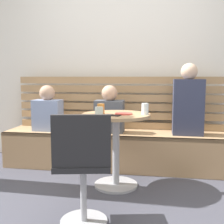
# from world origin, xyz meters

# --- Properties ---
(ground) EXTENTS (8.00, 8.00, 0.00)m
(ground) POSITION_xyz_m (0.00, 0.00, 0.00)
(ground) COLOR #42424C
(back_wall) EXTENTS (5.20, 0.10, 2.90)m
(back_wall) POSITION_xyz_m (0.00, 1.64, 1.45)
(back_wall) COLOR silver
(back_wall) RESTS_ON ground
(booth_bench) EXTENTS (2.70, 0.52, 0.44)m
(booth_bench) POSITION_xyz_m (0.00, 1.20, 0.22)
(booth_bench) COLOR tan
(booth_bench) RESTS_ON ground
(booth_backrest) EXTENTS (2.65, 0.04, 0.67)m
(booth_backrest) POSITION_xyz_m (0.00, 1.44, 0.78)
(booth_backrest) COLOR #A68157
(booth_backrest) RESTS_ON booth_bench
(cafe_table) EXTENTS (0.68, 0.68, 0.74)m
(cafe_table) POSITION_xyz_m (0.10, 0.60, 0.52)
(cafe_table) COLOR #ADADB2
(cafe_table) RESTS_ON ground
(white_chair) EXTENTS (0.47, 0.47, 0.85)m
(white_chair) POSITION_xyz_m (-0.02, -0.21, 0.46)
(white_chair) COLOR #ADADB2
(white_chair) RESTS_ON ground
(person_adult) EXTENTS (0.34, 0.22, 0.82)m
(person_adult) POSITION_xyz_m (0.85, 1.18, 0.81)
(person_adult) COLOR #333851
(person_adult) RESTS_ON booth_bench
(person_child_left) EXTENTS (0.34, 0.22, 0.56)m
(person_child_left) POSITION_xyz_m (-0.85, 1.17, 0.68)
(person_child_left) COLOR #8C9EC6
(person_child_left) RESTS_ON booth_bench
(person_child_middle) EXTENTS (0.34, 0.22, 0.57)m
(person_child_middle) POSITION_xyz_m (-0.06, 1.17, 0.69)
(person_child_middle) COLOR #4C515B
(person_child_middle) RESTS_ON booth_bench
(cup_glass_short) EXTENTS (0.08, 0.08, 0.08)m
(cup_glass_short) POSITION_xyz_m (-0.05, 0.48, 0.78)
(cup_glass_short) COLOR silver
(cup_glass_short) RESTS_ON cafe_table
(cup_tumbler_orange) EXTENTS (0.07, 0.07, 0.10)m
(cup_tumbler_orange) POSITION_xyz_m (-0.05, 0.57, 0.79)
(cup_tumbler_orange) COLOR orange
(cup_tumbler_orange) RESTS_ON cafe_table
(cup_water_clear) EXTENTS (0.07, 0.07, 0.11)m
(cup_water_clear) POSITION_xyz_m (0.38, 0.59, 0.80)
(cup_water_clear) COLOR white
(cup_water_clear) RESTS_ON cafe_table
(plate_small) EXTENTS (0.17, 0.17, 0.01)m
(plate_small) POSITION_xyz_m (0.18, 0.59, 0.75)
(plate_small) COLOR #DB4C42
(plate_small) RESTS_ON cafe_table
(phone_on_table) EXTENTS (0.15, 0.11, 0.01)m
(phone_on_table) POSITION_xyz_m (0.09, 0.46, 0.74)
(phone_on_table) COLOR black
(phone_on_table) RESTS_ON cafe_table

